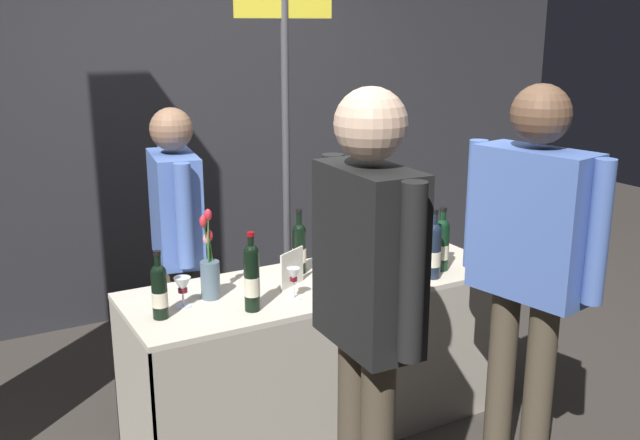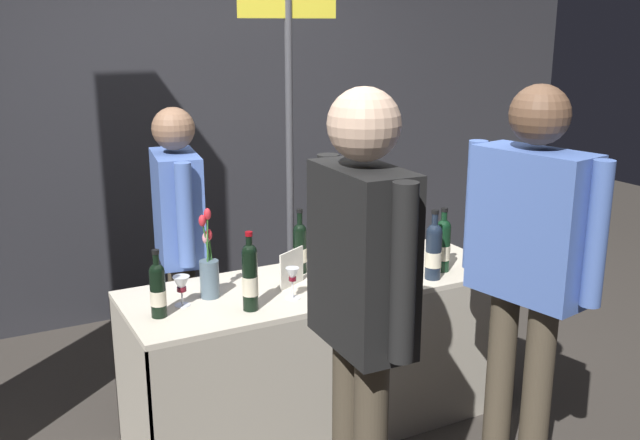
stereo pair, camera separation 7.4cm
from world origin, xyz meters
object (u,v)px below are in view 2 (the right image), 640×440
Objects in this scene: flower_vase at (209,271)px; display_bottle_0 at (434,250)px; wine_glass_mid at (292,277)px; taster_foreground_right at (529,252)px; wine_glass_near_vendor at (338,260)px; wine_glass_near_taster at (181,286)px; tasting_table at (320,327)px; vendor_presenter at (179,230)px; featured_wine_bottle at (443,244)px; booth_signpost at (289,123)px.

display_bottle_0 is at bearing -14.58° from flower_vase.
wine_glass_mid is 0.08× the size of taster_foreground_right.
wine_glass_mid is (-0.71, 0.08, -0.04)m from display_bottle_0.
wine_glass_near_vendor is 0.99× the size of wine_glass_mid.
wine_glass_mid reaches higher than wine_glass_near_taster.
tasting_table is 0.35m from wine_glass_near_vendor.
wine_glass_mid is at bearing -146.30° from tasting_table.
wine_glass_near_taster is 0.33× the size of flower_vase.
vendor_presenter is 0.90× the size of taster_foreground_right.
taster_foreground_right is at bearing 45.57° from vendor_presenter.
flower_vase is (-1.13, 0.20, -0.01)m from featured_wine_bottle.
vendor_presenter is (0.03, 0.55, 0.05)m from flower_vase.
wine_glass_near_vendor is 0.06× the size of booth_signpost.
wine_glass_near_taster is (-0.75, 0.04, -0.01)m from wine_glass_near_vendor.
wine_glass_near_taster is at bearing 173.06° from featured_wine_bottle.
flower_vase reaches higher than tasting_table.
wine_glass_near_vendor is 0.86m from vendor_presenter.
vendor_presenter is (-0.58, 0.63, 0.06)m from wine_glass_near_vendor.
display_bottle_0 is 0.22× the size of vendor_presenter.
flower_vase is at bearing 16.11° from wine_glass_near_taster.
display_bottle_0 is at bearing -6.33° from wine_glass_mid.
wine_glass_near_taster is at bearing 162.16° from wine_glass_mid.
wine_glass_mid is at bearing -30.55° from flower_vase.
taster_foreground_right reaches higher than wine_glass_near_taster.
wine_glass_near_taster is at bearing 169.02° from display_bottle_0.
tasting_table is at bearing -106.90° from booth_signpost.
wine_glass_near_vendor is (-0.41, 0.19, -0.04)m from display_bottle_0.
featured_wine_bottle is at bearing -72.76° from booth_signpost.
wine_glass_near_taster is at bearing 44.91° from taster_foreground_right.
wine_glass_mid is (-0.21, -0.14, 0.34)m from tasting_table.
display_bottle_0 reaches higher than tasting_table.
display_bottle_0 is at bearing -10.98° from wine_glass_near_taster.
tasting_table is at bearing 22.36° from taster_foreground_right.
wine_glass_mid is (-0.81, 0.01, -0.03)m from featured_wine_bottle.
wine_glass_mid is at bearing -159.76° from wine_glass_near_vendor.
wine_glass_near_taster reaches higher than tasting_table.
taster_foreground_right is at bearing -81.45° from booth_signpost.
vendor_presenter reaches higher than wine_glass_near_vendor.
booth_signpost reaches higher than featured_wine_bottle.
wine_glass_near_vendor is at bearing -22.68° from tasting_table.
wine_glass_near_vendor is at bearing -101.73° from booth_signpost.
vendor_presenter reaches higher than tasting_table.
wine_glass_mid is at bearing 30.33° from vendor_presenter.
taster_foreground_right is (1.03, -1.40, 0.12)m from vendor_presenter.
wine_glass_near_taster is 1.41m from booth_signpost.
taster_foreground_right is at bearing -33.77° from wine_glass_near_taster.
featured_wine_bottle is at bearing -17.60° from taster_foreground_right.
featured_wine_bottle reaches higher than wine_glass_near_taster.
tasting_table is 13.08× the size of wine_glass_near_vendor.
featured_wine_bottle is 1.21m from booth_signpost.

